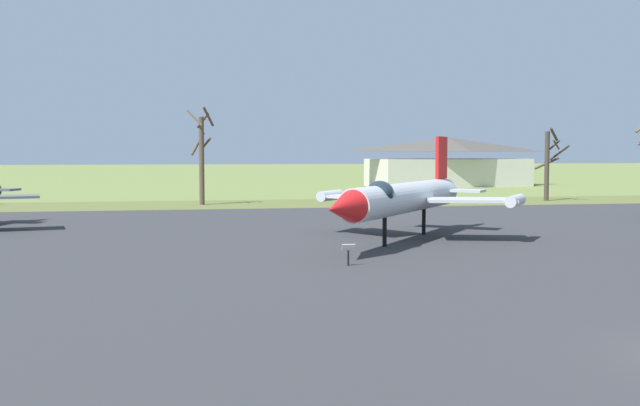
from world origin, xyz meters
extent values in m
cube|color=#333335|center=(0.00, 18.49, 0.03)|extent=(86.43, 61.62, 0.05)
cube|color=brown|center=(0.00, 55.29, 0.03)|extent=(146.43, 12.00, 0.06)
cube|color=#565B60|center=(-24.52, 38.55, 2.40)|extent=(2.45, 2.04, 0.15)
cylinder|color=silver|center=(-0.30, 24.58, 2.41)|extent=(10.07, 12.70, 1.68)
cone|color=red|center=(-5.46, 17.66, 2.41)|extent=(2.84, 3.07, 1.55)
cylinder|color=black|center=(4.27, 30.70, 2.41)|extent=(1.50, 1.45, 1.18)
ellipsoid|color=#19232D|center=(-2.61, 21.47, 2.88)|extent=(1.30, 2.44, 1.22)
cube|color=silver|center=(-1.93, 27.77, 2.29)|extent=(5.03, 5.61, 0.16)
cube|color=silver|center=(3.23, 23.92, 2.29)|extent=(5.36, 4.11, 0.16)
cylinder|color=silver|center=(-3.55, 29.57, 2.29)|extent=(2.11, 2.54, 0.63)
cylinder|color=silver|center=(5.41, 22.88, 2.29)|extent=(2.11, 2.54, 0.63)
cube|color=red|center=(3.67, 29.90, 4.59)|extent=(1.28, 1.62, 2.66)
cube|color=silver|center=(2.37, 30.71, 2.54)|extent=(2.85, 2.69, 0.16)
cube|color=silver|center=(4.82, 28.88, 2.54)|extent=(2.85, 2.69, 0.16)
cylinder|color=black|center=(-2.22, 22.01, 0.79)|extent=(0.22, 0.22, 1.57)
cylinder|color=black|center=(1.62, 27.15, 0.79)|extent=(0.22, 0.22, 1.57)
cylinder|color=black|center=(-5.52, 15.94, 0.35)|extent=(0.08, 0.08, 0.70)
cube|color=white|center=(-5.52, 15.94, 0.84)|extent=(0.58, 0.22, 0.30)
cylinder|color=brown|center=(-10.59, 55.12, 4.10)|extent=(0.47, 0.47, 8.21)
cylinder|color=brown|center=(-10.91, 55.69, 5.73)|extent=(1.43, 0.94, 2.18)
cylinder|color=brown|center=(-10.41, 55.62, 7.90)|extent=(1.24, 0.64, 1.48)
cylinder|color=brown|center=(-11.19, 54.50, 8.06)|extent=(1.45, 1.41, 1.54)
cylinder|color=brown|center=(-9.96, 54.68, 8.24)|extent=(1.17, 1.53, 1.80)
cylinder|color=brown|center=(-10.21, 55.59, 5.67)|extent=(1.18, 1.02, 1.33)
cylinder|color=#42382D|center=(23.73, 54.66, 3.51)|extent=(0.47, 0.47, 7.03)
cylinder|color=#42382D|center=(25.19, 54.86, 4.89)|extent=(0.64, 3.05, 1.59)
cylinder|color=#42382D|center=(24.35, 54.02, 5.71)|extent=(1.44, 1.42, 1.00)
cylinder|color=#42382D|center=(24.26, 55.71, 3.81)|extent=(2.29, 1.30, 1.32)
cylinder|color=#42382D|center=(24.12, 54.10, 6.74)|extent=(1.40, 1.09, 1.37)
cylinder|color=#42382D|center=(24.48, 55.03, 5.49)|extent=(0.98, 1.69, 1.39)
cube|color=beige|center=(26.01, 89.02, 2.00)|extent=(23.72, 11.93, 3.99)
pyramid|color=#4C4742|center=(26.01, 89.02, 6.06)|extent=(24.90, 12.53, 2.06)
camera|label=1|loc=(-12.59, -15.25, 4.91)|focal=42.08mm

